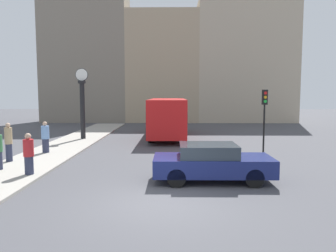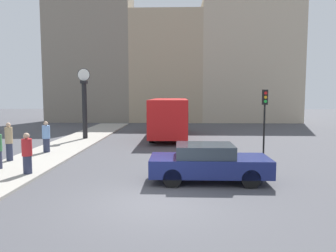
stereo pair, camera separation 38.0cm
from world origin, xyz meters
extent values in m
plane|color=#47474C|center=(0.00, 0.00, 0.00)|extent=(120.00, 120.00, 0.00)
cube|color=#A39E93|center=(-6.06, 11.42, 0.05)|extent=(2.96, 26.83, 0.10)
cube|color=gray|center=(-9.53, 28.95, 8.27)|extent=(9.55, 5.00, 16.54)
cube|color=tan|center=(-0.71, 28.95, 6.19)|extent=(8.08, 5.00, 12.38)
cube|color=#B7A88E|center=(8.82, 28.95, 6.80)|extent=(10.98, 5.00, 13.61)
cube|color=navy|center=(1.88, 2.44, 0.60)|extent=(4.30, 1.82, 0.64)
cube|color=#2D3842|center=(1.71, 2.44, 1.15)|extent=(2.06, 1.63, 0.46)
cylinder|color=black|center=(3.22, 3.24, 0.33)|extent=(0.65, 0.22, 0.65)
cylinder|color=black|center=(3.22, 1.64, 0.33)|extent=(0.65, 0.22, 0.65)
cylinder|color=black|center=(0.55, 3.24, 0.33)|extent=(0.65, 0.22, 0.65)
cylinder|color=black|center=(0.55, 1.64, 0.33)|extent=(0.65, 0.22, 0.65)
cube|color=red|center=(0.07, 14.84, 1.59)|extent=(2.50, 9.29, 2.47)
cube|color=#1E232D|center=(0.07, 14.84, 1.75)|extent=(2.53, 9.11, 0.73)
cylinder|color=black|center=(1.18, 17.72, 0.45)|extent=(0.28, 0.90, 0.90)
cylinder|color=black|center=(-1.04, 17.72, 0.45)|extent=(0.28, 0.90, 0.90)
cylinder|color=black|center=(1.18, 11.96, 0.45)|extent=(0.28, 0.90, 0.90)
cylinder|color=black|center=(-1.04, 11.96, 0.45)|extent=(0.28, 0.90, 0.90)
cylinder|color=black|center=(5.11, 7.39, 1.33)|extent=(0.09, 0.09, 2.65)
cube|color=black|center=(5.11, 7.39, 3.03)|extent=(0.26, 0.20, 0.76)
cylinder|color=red|center=(5.11, 7.27, 3.24)|extent=(0.15, 0.04, 0.15)
cylinder|color=orange|center=(5.11, 7.27, 3.03)|extent=(0.15, 0.04, 0.15)
cylinder|color=green|center=(5.11, 7.27, 2.82)|extent=(0.15, 0.04, 0.15)
cylinder|color=black|center=(-5.80, 13.18, 2.00)|extent=(0.33, 0.33, 3.81)
cube|color=black|center=(-5.80, 13.18, 4.00)|extent=(0.43, 0.43, 0.20)
cylinder|color=black|center=(-5.80, 13.18, 4.51)|extent=(0.87, 0.04, 0.87)
cylinder|color=white|center=(-5.80, 13.18, 4.51)|extent=(0.81, 0.06, 0.81)
cylinder|color=#2D334C|center=(-5.13, 2.99, 0.45)|extent=(0.33, 0.33, 0.70)
cylinder|color=red|center=(-5.13, 2.99, 1.13)|extent=(0.39, 0.39, 0.66)
sphere|color=tan|center=(-5.13, 2.99, 1.58)|extent=(0.24, 0.24, 0.24)
cylinder|color=#2D334C|center=(-7.11, 5.40, 0.51)|extent=(0.29, 0.29, 0.81)
cylinder|color=tan|center=(-7.11, 5.40, 1.29)|extent=(0.34, 0.34, 0.76)
sphere|color=tan|center=(-7.11, 5.40, 1.77)|extent=(0.22, 0.22, 0.22)
cylinder|color=#2D334C|center=(-6.30, 7.69, 0.47)|extent=(0.34, 0.34, 0.73)
cylinder|color=#729ED8|center=(-6.30, 7.69, 1.18)|extent=(0.40, 0.40, 0.68)
sphere|color=tan|center=(-6.30, 7.69, 1.63)|extent=(0.23, 0.23, 0.23)
camera|label=1|loc=(0.40, -9.35, 3.20)|focal=35.00mm
camera|label=2|loc=(0.78, -9.34, 3.20)|focal=35.00mm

